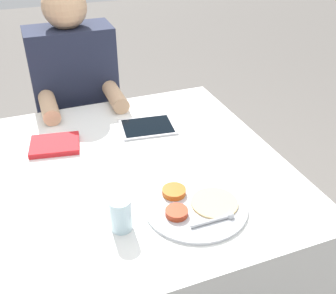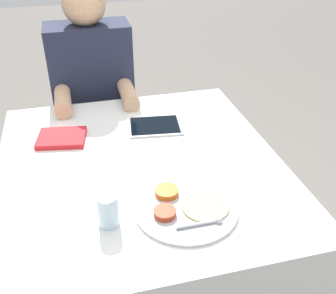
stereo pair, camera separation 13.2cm
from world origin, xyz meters
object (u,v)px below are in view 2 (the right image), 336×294
tablet_device (155,126)px  person_diner (96,118)px  red_notebook (62,138)px  drinking_glass (108,210)px  thali_tray (185,207)px

tablet_device → person_diner: person_diner is taller
red_notebook → tablet_device: bearing=2.2°
red_notebook → drinking_glass: bearing=-76.5°
drinking_glass → person_diner: bearing=87.7°
red_notebook → tablet_device: size_ratio=0.85×
tablet_device → person_diner: (-0.20, 0.45, -0.17)m
red_notebook → drinking_glass: drinking_glass is taller
thali_tray → tablet_device: 0.50m
person_diner → tablet_device: bearing=-65.7°
person_diner → drinking_glass: 0.98m
red_notebook → person_diner: person_diner is taller
drinking_glass → tablet_device: bearing=64.3°
thali_tray → red_notebook: (-0.34, 0.49, 0.00)m
thali_tray → person_diner: 0.99m
tablet_device → drinking_glass: drinking_glass is taller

